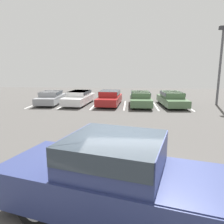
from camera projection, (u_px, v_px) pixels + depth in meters
The scene contains 14 objects.
ground_plane at pixel (127, 195), 5.67m from camera, with size 60.00×60.00×0.00m, color #4C4947.
stall_stripe_a at pixel (37, 104), 19.81m from camera, with size 0.12×4.78×0.01m, color white.
stall_stripe_b at pixel (66, 104), 19.58m from camera, with size 0.12×4.78×0.01m, color white.
stall_stripe_c at pixel (95, 105), 19.36m from camera, with size 0.12×4.78×0.01m, color white.
stall_stripe_d at pixel (125, 105), 19.14m from camera, with size 0.12×4.78×0.01m, color white.
stall_stripe_e at pixel (155, 106), 18.92m from camera, with size 0.12×4.78×0.01m, color white.
stall_stripe_f at pixel (187, 106), 18.70m from camera, with size 0.12×4.78×0.01m, color white.
pickup_truck at pixel (127, 180), 4.63m from camera, with size 5.93×3.44×1.81m.
parked_sedan_a at pixel (51, 97), 19.72m from camera, with size 2.01×4.39×1.14m.
parked_sedan_b at pixel (79, 97), 19.55m from camera, with size 2.14×4.91×1.18m.
parked_sedan_c at pixel (110, 97), 19.14m from camera, with size 2.03×4.55×1.26m.
parked_sedan_d at pixel (140, 98), 18.81m from camera, with size 1.78×4.65×1.19m.
parked_sedan_e at pixel (172, 98), 18.74m from camera, with size 2.07×4.87×1.20m.
light_post at pixel (221, 59), 18.51m from camera, with size 0.70×0.36×6.61m.
Camera 1 is at (0.04, -5.14, 3.24)m, focal length 35.00 mm.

